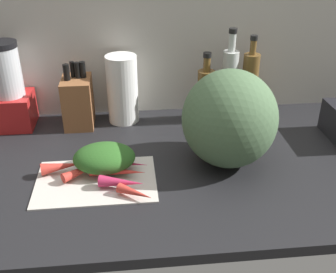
{
  "coord_description": "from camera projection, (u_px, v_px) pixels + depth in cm",
  "views": [
    {
      "loc": [
        -12.43,
        -106.59,
        67.39
      ],
      "look_at": [
        -1.86,
        -4.75,
        11.11
      ],
      "focal_mm": 44.04,
      "sensor_mm": 36.0,
      "label": 1
    }
  ],
  "objects": [
    {
      "name": "bottle_1",
      "position": [
        229.0,
        83.0,
        1.46
      ],
      "size": [
        5.56,
        5.56,
        33.16
      ],
      "color": "silver",
      "rests_on": "ground_plane"
    },
    {
      "name": "carrot_1",
      "position": [
        135.0,
        193.0,
        1.08
      ],
      "size": [
        10.0,
        7.79,
        2.75
      ],
      "primitive_type": "cone",
      "rotation": [
        0.0,
        1.57,
        -0.57
      ],
      "color": "red",
      "rests_on": "cutting_board"
    },
    {
      "name": "paper_towel_roll",
      "position": [
        122.0,
        89.0,
        1.45
      ],
      "size": [
        10.84,
        10.84,
        24.26
      ],
      "primitive_type": "cylinder",
      "color": "white",
      "rests_on": "ground_plane"
    },
    {
      "name": "bottle_2",
      "position": [
        249.0,
        85.0,
        1.47
      ],
      "size": [
        5.78,
        5.78,
        30.54
      ],
      "color": "brown",
      "rests_on": "ground_plane"
    },
    {
      "name": "carrot_7",
      "position": [
        106.0,
        156.0,
        1.24
      ],
      "size": [
        9.77,
        9.61,
        2.84
      ],
      "primitive_type": "cone",
      "rotation": [
        0.0,
        1.57,
        -0.77
      ],
      "color": "red",
      "rests_on": "cutting_board"
    },
    {
      "name": "blender_appliance",
      "position": [
        9.0,
        92.0,
        1.41
      ],
      "size": [
        13.97,
        13.97,
        30.31
      ],
      "color": "red",
      "rests_on": "ground_plane"
    },
    {
      "name": "bottle_0",
      "position": [
        206.0,
        94.0,
        1.46
      ],
      "size": [
        6.05,
        6.05,
        25.32
      ],
      "color": "brown",
      "rests_on": "ground_plane"
    },
    {
      "name": "carrot_0",
      "position": [
        106.0,
        160.0,
        1.23
      ],
      "size": [
        13.64,
        8.58,
        2.81
      ],
      "primitive_type": "cone",
      "rotation": [
        0.0,
        1.57,
        0.45
      ],
      "color": "orange",
      "rests_on": "cutting_board"
    },
    {
      "name": "wall_back",
      "position": [
        161.0,
        31.0,
        1.46
      ],
      "size": [
        170.0,
        3.0,
        60.0
      ],
      "primitive_type": "cube",
      "color": "#BCB7AD",
      "rests_on": "ground_plane"
    },
    {
      "name": "carrot_2",
      "position": [
        61.0,
        166.0,
        1.19
      ],
      "size": [
        11.89,
        5.63,
        3.51
      ],
      "primitive_type": "cone",
      "rotation": [
        0.0,
        1.57,
        0.19
      ],
      "color": "red",
      "rests_on": "cutting_board"
    },
    {
      "name": "cutting_board",
      "position": [
        96.0,
        180.0,
        1.16
      ],
      "size": [
        33.8,
        22.97,
        0.8
      ],
      "primitive_type": "cube",
      "color": "beige",
      "rests_on": "ground_plane"
    },
    {
      "name": "carrot_5",
      "position": [
        121.0,
        182.0,
        1.12
      ],
      "size": [
        12.75,
        5.91,
        3.42
      ],
      "primitive_type": "cone",
      "rotation": [
        0.0,
        1.57,
        -0.21
      ],
      "color": "#B2264C",
      "rests_on": "cutting_board"
    },
    {
      "name": "carrot_4",
      "position": [
        118.0,
        171.0,
        1.17
      ],
      "size": [
        16.19,
        6.16,
        3.43
      ],
      "primitive_type": "cone",
      "rotation": [
        0.0,
        1.57,
        -0.18
      ],
      "color": "red",
      "rests_on": "cutting_board"
    },
    {
      "name": "carrot_greens_pile",
      "position": [
        104.0,
        158.0,
        1.19
      ],
      "size": [
        18.0,
        13.84,
        7.61
      ],
      "primitive_type": "ellipsoid",
      "color": "#2D6023",
      "rests_on": "cutting_board"
    },
    {
      "name": "carrot_6",
      "position": [
        120.0,
        163.0,
        1.21
      ],
      "size": [
        16.81,
        6.3,
        2.45
      ],
      "primitive_type": "cone",
      "rotation": [
        0.0,
        1.57,
        -0.24
      ],
      "color": "#B2264C",
      "rests_on": "cutting_board"
    },
    {
      "name": "ground_plane",
      "position": [
        172.0,
        165.0,
        1.27
      ],
      "size": [
        170.0,
        80.0,
        3.0
      ],
      "primitive_type": "cube",
      "color": "black"
    },
    {
      "name": "winter_squash",
      "position": [
        229.0,
        119.0,
        1.19
      ],
      "size": [
        27.75,
        27.66,
        29.07
      ],
      "primitive_type": "ellipsoid",
      "color": "#4C6B47",
      "rests_on": "ground_plane"
    },
    {
      "name": "knife_block",
      "position": [
        78.0,
        101.0,
        1.44
      ],
      "size": [
        9.93,
        13.52,
        22.8
      ],
      "color": "brown",
      "rests_on": "ground_plane"
    },
    {
      "name": "carrot_3",
      "position": [
        86.0,
        169.0,
        1.18
      ],
      "size": [
        13.77,
        10.98,
        2.83
      ],
      "primitive_type": "cone",
      "rotation": [
        0.0,
        1.57,
        0.62
      ],
      "color": "red",
      "rests_on": "cutting_board"
    }
  ]
}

